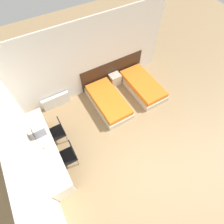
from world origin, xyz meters
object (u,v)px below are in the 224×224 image
object	(u,v)px
laptop	(38,134)
nightstand	(115,79)
chair_near_notebook	(69,155)
chair_near_laptop	(58,131)
bed_near_window	(108,101)
bed_near_door	(142,86)

from	to	relation	value
laptop	nightstand	bearing A→B (deg)	19.17
chair_near_notebook	chair_near_laptop	bearing A→B (deg)	91.50
bed_near_window	laptop	bearing A→B (deg)	-170.33
bed_near_window	chair_near_notebook	size ratio (longest dim) A/B	2.17
bed_near_window	bed_near_door	distance (m)	1.49
nightstand	chair_near_notebook	size ratio (longest dim) A/B	0.50
bed_near_window	laptop	world-z (taller)	laptop
chair_near_laptop	chair_near_notebook	size ratio (longest dim) A/B	1.00
nightstand	laptop	bearing A→B (deg)	-159.36
chair_near_notebook	bed_near_door	bearing A→B (deg)	21.43
chair_near_notebook	laptop	world-z (taller)	laptop
nightstand	chair_near_laptop	xyz separation A→B (m)	(-2.69, -1.18, 0.26)
bed_near_door	bed_near_window	bearing A→B (deg)	180.00
bed_near_door	laptop	size ratio (longest dim) A/B	5.72
bed_near_window	bed_near_door	world-z (taller)	same
bed_near_window	chair_near_notebook	world-z (taller)	chair_near_notebook
chair_near_laptop	laptop	xyz separation A→B (m)	(-0.50, -0.02, 0.35)
nightstand	laptop	size ratio (longest dim) A/B	1.33
bed_near_door	chair_near_laptop	distance (m)	3.47
bed_near_door	chair_near_notebook	distance (m)	3.67
chair_near_laptop	chair_near_notebook	bearing A→B (deg)	-90.09
chair_near_laptop	chair_near_notebook	distance (m)	0.85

